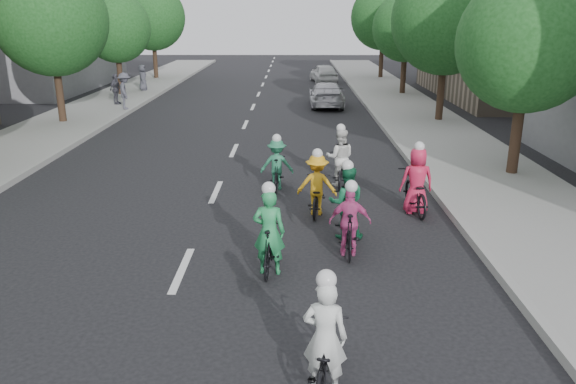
{
  "coord_description": "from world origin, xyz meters",
  "views": [
    {
      "loc": [
        2.15,
        -9.89,
        4.74
      ],
      "look_at": [
        2.04,
        1.87,
        1.0
      ],
      "focal_mm": 35.0,
      "sensor_mm": 36.0,
      "label": 1
    }
  ],
  "objects_px": {
    "cyclist_6": "(340,163)",
    "cyclist_3": "(350,227)",
    "cyclist_0": "(324,351)",
    "spectator_2": "(143,78)",
    "cyclist_2": "(317,190)",
    "cyclist_4": "(416,188)",
    "cyclist_5": "(269,241)",
    "cyclist_7": "(277,168)",
    "follow_car_lead": "(326,94)",
    "spectator_0": "(125,91)",
    "cyclist_1": "(346,208)",
    "follow_car_trail": "(324,73)",
    "spectator_1": "(116,89)"
  },
  "relations": [
    {
      "from": "cyclist_7",
      "to": "spectator_0",
      "type": "relative_size",
      "value": 0.87
    },
    {
      "from": "cyclist_6",
      "to": "follow_car_trail",
      "type": "height_order",
      "value": "cyclist_6"
    },
    {
      "from": "cyclist_0",
      "to": "follow_car_lead",
      "type": "bearing_deg",
      "value": -83.38
    },
    {
      "from": "spectator_1",
      "to": "spectator_2",
      "type": "xyz_separation_m",
      "value": [
        -0.01,
        5.64,
        -0.0
      ]
    },
    {
      "from": "cyclist_5",
      "to": "cyclist_7",
      "type": "height_order",
      "value": "cyclist_5"
    },
    {
      "from": "cyclist_7",
      "to": "cyclist_5",
      "type": "bearing_deg",
      "value": 92.37
    },
    {
      "from": "cyclist_3",
      "to": "follow_car_trail",
      "type": "xyz_separation_m",
      "value": [
        1.05,
        30.63,
        0.07
      ]
    },
    {
      "from": "cyclist_4",
      "to": "cyclist_7",
      "type": "distance_m",
      "value": 4.0
    },
    {
      "from": "cyclist_3",
      "to": "cyclist_6",
      "type": "bearing_deg",
      "value": -88.87
    },
    {
      "from": "spectator_0",
      "to": "spectator_1",
      "type": "relative_size",
      "value": 1.14
    },
    {
      "from": "spectator_1",
      "to": "cyclist_5",
      "type": "bearing_deg",
      "value": -140.45
    },
    {
      "from": "cyclist_1",
      "to": "cyclist_7",
      "type": "distance_m",
      "value": 3.95
    },
    {
      "from": "cyclist_3",
      "to": "follow_car_lead",
      "type": "relative_size",
      "value": 0.36
    },
    {
      "from": "cyclist_2",
      "to": "cyclist_5",
      "type": "height_order",
      "value": "cyclist_5"
    },
    {
      "from": "cyclist_4",
      "to": "spectator_2",
      "type": "xyz_separation_m",
      "value": [
        -12.48,
        22.17,
        0.31
      ]
    },
    {
      "from": "cyclist_6",
      "to": "follow_car_lead",
      "type": "xyz_separation_m",
      "value": [
        0.44,
        14.56,
        -0.0
      ]
    },
    {
      "from": "cyclist_1",
      "to": "cyclist_6",
      "type": "relative_size",
      "value": 0.98
    },
    {
      "from": "cyclist_6",
      "to": "spectator_2",
      "type": "height_order",
      "value": "cyclist_6"
    },
    {
      "from": "cyclist_1",
      "to": "cyclist_4",
      "type": "height_order",
      "value": "cyclist_4"
    },
    {
      "from": "follow_car_trail",
      "to": "spectator_1",
      "type": "bearing_deg",
      "value": 36.92
    },
    {
      "from": "cyclist_0",
      "to": "cyclist_4",
      "type": "relative_size",
      "value": 0.9
    },
    {
      "from": "cyclist_0",
      "to": "cyclist_3",
      "type": "height_order",
      "value": "cyclist_0"
    },
    {
      "from": "spectator_1",
      "to": "spectator_2",
      "type": "height_order",
      "value": "spectator_1"
    },
    {
      "from": "cyclist_0",
      "to": "spectator_1",
      "type": "height_order",
      "value": "cyclist_0"
    },
    {
      "from": "cyclist_0",
      "to": "cyclist_7",
      "type": "distance_m",
      "value": 8.96
    },
    {
      "from": "cyclist_0",
      "to": "spectator_0",
      "type": "height_order",
      "value": "spectator_0"
    },
    {
      "from": "cyclist_6",
      "to": "spectator_2",
      "type": "relative_size",
      "value": 1.14
    },
    {
      "from": "cyclist_1",
      "to": "cyclist_3",
      "type": "bearing_deg",
      "value": 89.48
    },
    {
      "from": "cyclist_1",
      "to": "cyclist_7",
      "type": "relative_size",
      "value": 1.12
    },
    {
      "from": "follow_car_trail",
      "to": "spectator_0",
      "type": "xyz_separation_m",
      "value": [
        -10.66,
        -13.1,
        0.4
      ]
    },
    {
      "from": "cyclist_0",
      "to": "spectator_2",
      "type": "height_order",
      "value": "cyclist_0"
    },
    {
      "from": "cyclist_6",
      "to": "spectator_1",
      "type": "bearing_deg",
      "value": -47.98
    },
    {
      "from": "cyclist_0",
      "to": "cyclist_1",
      "type": "relative_size",
      "value": 0.98
    },
    {
      "from": "cyclist_7",
      "to": "spectator_1",
      "type": "relative_size",
      "value": 1.0
    },
    {
      "from": "cyclist_0",
      "to": "spectator_0",
      "type": "relative_size",
      "value": 0.96
    },
    {
      "from": "cyclist_1",
      "to": "cyclist_6",
      "type": "xyz_separation_m",
      "value": [
        0.17,
        3.97,
        -0.03
      ]
    },
    {
      "from": "cyclist_7",
      "to": "spectator_0",
      "type": "height_order",
      "value": "spectator_0"
    },
    {
      "from": "follow_car_lead",
      "to": "spectator_2",
      "type": "distance_m",
      "value": 12.41
    },
    {
      "from": "cyclist_7",
      "to": "cyclist_4",
      "type": "bearing_deg",
      "value": 153.39
    },
    {
      "from": "cyclist_6",
      "to": "cyclist_3",
      "type": "bearing_deg",
      "value": 92.77
    },
    {
      "from": "follow_car_lead",
      "to": "cyclist_7",
      "type": "bearing_deg",
      "value": 81.99
    },
    {
      "from": "cyclist_5",
      "to": "spectator_0",
      "type": "relative_size",
      "value": 1.0
    },
    {
      "from": "cyclist_7",
      "to": "cyclist_1",
      "type": "bearing_deg",
      "value": 116.57
    },
    {
      "from": "cyclist_0",
      "to": "cyclist_3",
      "type": "bearing_deg",
      "value": -89.74
    },
    {
      "from": "spectator_1",
      "to": "follow_car_trail",
      "type": "bearing_deg",
      "value": -29.95
    },
    {
      "from": "cyclist_6",
      "to": "cyclist_7",
      "type": "relative_size",
      "value": 1.14
    },
    {
      "from": "cyclist_1",
      "to": "cyclist_5",
      "type": "xyz_separation_m",
      "value": [
        -1.62,
        -1.79,
        -0.04
      ]
    },
    {
      "from": "cyclist_2",
      "to": "cyclist_4",
      "type": "relative_size",
      "value": 0.89
    },
    {
      "from": "follow_car_lead",
      "to": "follow_car_trail",
      "type": "relative_size",
      "value": 1.14
    },
    {
      "from": "cyclist_0",
      "to": "cyclist_5",
      "type": "height_order",
      "value": "cyclist_5"
    }
  ]
}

